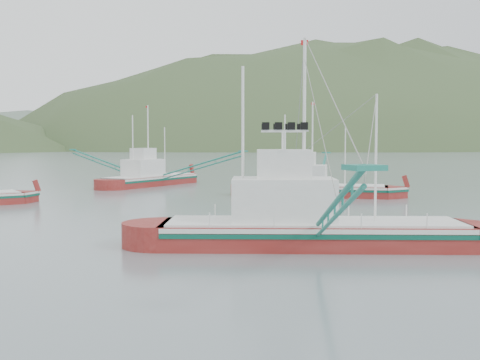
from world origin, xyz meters
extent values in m
plane|color=slate|center=(0.00, 0.00, 0.00)|extent=(1200.00, 1200.00, 0.00)
cube|color=maroon|center=(2.23, -0.18, 0.21)|extent=(16.58, 9.03, 2.14)
cube|color=silver|center=(2.23, -0.18, 1.12)|extent=(16.30, 9.01, 0.24)
cube|color=#0B4E3B|center=(2.23, -0.18, 0.86)|extent=(16.31, 9.03, 0.24)
cube|color=silver|center=(2.23, -0.18, 1.34)|extent=(15.75, 8.57, 0.13)
cube|color=silver|center=(0.70, 0.31, 2.46)|extent=(6.14, 4.91, 2.35)
cube|color=silver|center=(0.70, 0.31, 4.38)|extent=(3.37, 3.10, 1.50)
cylinder|color=white|center=(1.72, -0.02, 6.10)|extent=(0.17, 0.17, 9.63)
cylinder|color=white|center=(-1.33, 0.97, 5.37)|extent=(0.15, 0.15, 8.18)
cylinder|color=white|center=(5.28, -1.17, 4.65)|extent=(0.13, 0.13, 6.74)
cube|color=maroon|center=(0.31, 47.00, 0.20)|extent=(13.45, 13.16, 1.98)
cube|color=silver|center=(0.31, 47.00, 1.04)|extent=(13.29, 13.01, 0.22)
cube|color=#0B4E3B|center=(0.31, 47.00, 0.79)|extent=(13.31, 13.02, 0.22)
cube|color=silver|center=(0.31, 47.00, 1.24)|extent=(12.78, 12.50, 0.12)
cube|color=silver|center=(-0.76, 45.97, 2.28)|extent=(5.77, 5.72, 2.18)
cube|color=silver|center=(-0.76, 45.97, 4.06)|extent=(3.37, 3.36, 1.39)
cylinder|color=white|center=(-0.05, 46.66, 5.65)|extent=(0.16, 0.16, 8.91)
cylinder|color=white|center=(-2.19, 44.60, 4.98)|extent=(0.14, 0.14, 7.58)
cylinder|color=white|center=(2.45, 49.06, 4.31)|extent=(0.12, 0.12, 6.24)
cube|color=maroon|center=(14.26, 26.79, 0.19)|extent=(14.13, 10.07, 1.87)
cube|color=silver|center=(14.26, 26.79, 0.98)|extent=(13.92, 10.00, 0.21)
cube|color=#0B4E3B|center=(14.26, 26.79, 0.75)|extent=(13.92, 10.02, 0.21)
cube|color=silver|center=(14.26, 26.79, 1.17)|extent=(13.42, 9.57, 0.11)
cube|color=silver|center=(13.03, 27.46, 2.16)|extent=(5.55, 4.89, 2.06)
cube|color=silver|center=(13.03, 27.46, 3.84)|extent=(3.13, 2.98, 1.31)
cylinder|color=white|center=(13.85, 27.01, 5.34)|extent=(0.15, 0.15, 8.44)
cylinder|color=white|center=(11.39, 28.37, 4.71)|extent=(0.13, 0.13, 7.17)
cylinder|color=white|center=(16.73, 25.43, 4.08)|extent=(0.11, 0.11, 5.91)
ellipsoid|color=#354A26|center=(240.00, 430.00, 0.00)|extent=(684.00, 432.00, 306.00)
ellipsoid|color=slate|center=(30.00, 560.00, 0.00)|extent=(960.00, 400.00, 240.00)
camera|label=1|loc=(-10.41, -29.22, 5.54)|focal=45.00mm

